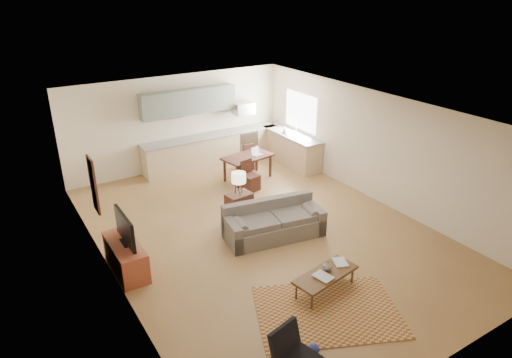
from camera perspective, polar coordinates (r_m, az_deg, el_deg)
room at (r=9.47m, az=0.96°, el=0.49°), size 9.00×9.00×9.00m
kitchen_counter_back at (r=13.60m, az=-5.48°, el=3.70°), size 4.26×0.64×0.92m
kitchen_counter_right at (r=13.65m, az=4.42°, el=3.82°), size 0.64×2.26×0.92m
kitchen_range at (r=14.10m, az=-1.48°, el=4.49°), size 0.62×0.62×0.90m
kitchen_microwave at (r=13.79m, az=-1.57°, el=8.83°), size 0.62×0.40×0.35m
upper_cabinets at (r=13.06m, az=-8.41°, el=9.55°), size 2.80×0.34×0.70m
window_right at (r=13.50m, az=5.61°, el=8.40°), size 0.02×1.40×1.05m
wall_art_left at (r=9.06m, az=-19.61°, el=-0.71°), size 0.06×0.42×1.10m
triptych at (r=13.09m, az=-10.23°, el=8.55°), size 1.70×0.04×0.50m
rug at (r=7.99m, az=8.93°, el=-16.04°), size 2.79×2.43×0.02m
sofa at (r=9.72m, az=2.28°, el=-5.25°), size 2.31×1.30×0.76m
coffee_table at (r=8.32m, az=8.63°, el=-12.63°), size 1.32×0.70×0.38m
book_a at (r=8.02m, az=7.83°, el=-12.36°), size 0.37×0.43×0.03m
book_b at (r=8.49m, az=9.73°, el=-10.29°), size 0.45×0.48×0.02m
vase at (r=8.25m, az=8.94°, el=-10.65°), size 0.22×0.22×0.18m
armchair at (r=6.70m, az=5.23°, el=-21.21°), size 0.76×0.76×0.72m
tv_credenza at (r=9.02m, az=-15.94°, el=-9.36°), size 0.50×1.29×0.60m
tv at (r=8.73m, az=-16.07°, el=-5.99°), size 0.10×0.99×0.60m
console_table at (r=10.40m, az=-2.12°, el=-3.51°), size 0.61×0.45×0.66m
table_lamp at (r=10.14m, az=-2.17°, el=-0.51°), size 0.33×0.33×0.53m
dining_table at (r=12.54m, az=-1.04°, el=1.45°), size 1.45×0.98×0.68m
dining_chair_near at (r=11.86m, az=-0.68°, el=0.45°), size 0.46×0.47×0.80m
dining_chair_far at (r=13.17m, az=-1.36°, el=2.89°), size 0.43×0.45×0.82m
laptop at (r=12.44m, az=0.22°, el=3.48°), size 0.34×0.29×0.21m
soap_bottle at (r=13.57m, az=3.67°, el=6.19°), size 0.13×0.13×0.19m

